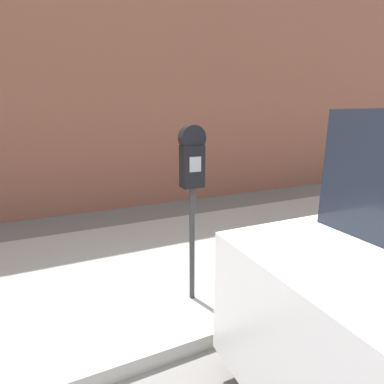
{
  "coord_description": "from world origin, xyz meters",
  "views": [
    {
      "loc": [
        -0.79,
        -0.98,
        1.83
      ],
      "look_at": [
        0.28,
        1.33,
        1.18
      ],
      "focal_mm": 28.0,
      "sensor_mm": 36.0,
      "label": 1
    }
  ],
  "objects": [
    {
      "name": "building_facade",
      "position": [
        0.0,
        5.06,
        3.09
      ],
      "size": [
        24.0,
        0.3,
        6.19
      ],
      "color": "#935642",
      "rests_on": "ground_plane"
    },
    {
      "name": "fire_hydrant",
      "position": [
        2.8,
        1.43,
        0.54
      ],
      "size": [
        0.21,
        0.21,
        0.82
      ],
      "color": "red",
      "rests_on": "sidewalk"
    },
    {
      "name": "parking_meter",
      "position": [
        0.28,
        1.33,
        1.35
      ],
      "size": [
        0.22,
        0.13,
        1.63
      ],
      "color": "#2D2D30",
      "rests_on": "sidewalk"
    },
    {
      "name": "sidewalk",
      "position": [
        0.0,
        2.2,
        0.06
      ],
      "size": [
        24.0,
        2.8,
        0.13
      ],
      "color": "#ADAAA3",
      "rests_on": "ground_plane"
    }
  ]
}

